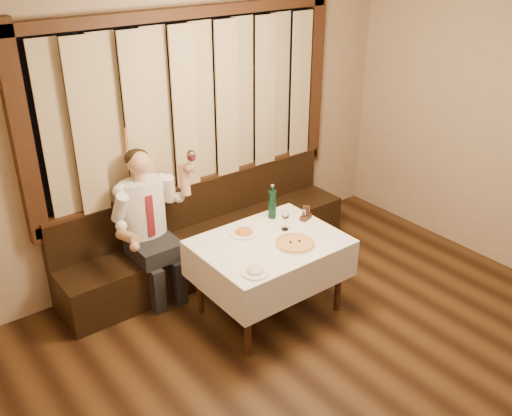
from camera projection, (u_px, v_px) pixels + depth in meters
room at (333, 192)px, 4.18m from camera, size 5.01×6.01×2.81m
banquette at (208, 239)px, 5.95m from camera, size 3.20×0.61×0.94m
dining_table at (270, 251)px, 5.07m from camera, size 1.27×0.97×0.76m
pizza at (295, 243)px, 4.95m from camera, size 0.36×0.36×0.04m
pasta_red at (244, 230)px, 5.12m from camera, size 0.26×0.26×0.09m
pasta_cream at (255, 269)px, 4.54m from camera, size 0.23×0.23×0.08m
green_bottle at (272, 204)px, 5.36m from camera, size 0.07×0.07×0.34m
table_wine_glass at (285, 216)px, 5.14m from camera, size 0.07×0.07×0.20m
cruet_caddy at (306, 214)px, 5.38m from camera, size 0.14×0.10×0.14m
seated_man at (148, 215)px, 5.27m from camera, size 0.82×0.61×1.46m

